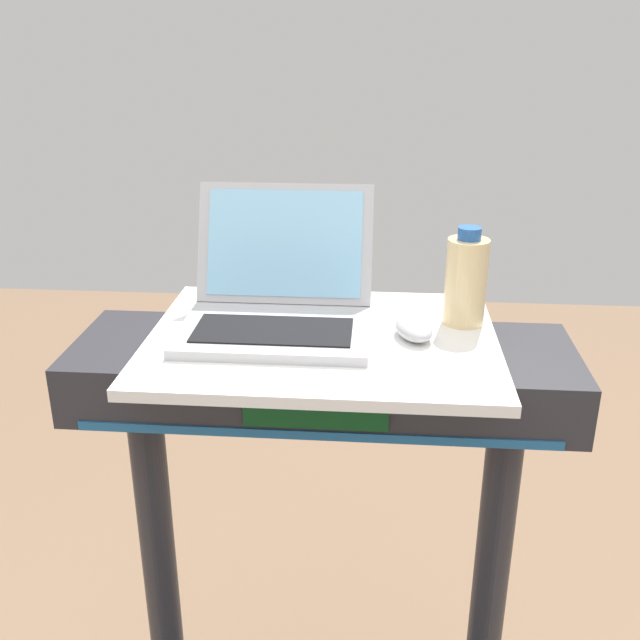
{
  "coord_description": "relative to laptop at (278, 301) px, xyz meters",
  "views": [
    {
      "loc": [
        0.09,
        -0.49,
        1.67
      ],
      "look_at": [
        0.0,
        0.65,
        1.2
      ],
      "focal_mm": 41.14,
      "sensor_mm": 36.0,
      "label": 1
    }
  ],
  "objects": [
    {
      "name": "water_bottle",
      "position": [
        0.34,
        0.04,
        0.04
      ],
      "size": [
        0.08,
        0.08,
        0.18
      ],
      "color": "beige",
      "rests_on": "desk_board"
    },
    {
      "name": "computer_mouse",
      "position": [
        0.24,
        -0.04,
        -0.03
      ],
      "size": [
        0.09,
        0.11,
        0.03
      ],
      "primitive_type": "ellipsoid",
      "rotation": [
        0.0,
        0.0,
        0.29
      ],
      "color": "#B2B2B7",
      "rests_on": "desk_board"
    },
    {
      "name": "desk_board",
      "position": [
        0.08,
        -0.04,
        -0.06
      ],
      "size": [
        0.62,
        0.47,
        0.02
      ],
      "primitive_type": "cube",
      "color": "white",
      "rests_on": "treadmill_base"
    },
    {
      "name": "laptop",
      "position": [
        0.0,
        0.0,
        0.0
      ],
      "size": [
        0.33,
        0.32,
        0.23
      ],
      "rotation": [
        0.0,
        0.0,
        0.07
      ],
      "color": "#B7B7BC",
      "rests_on": "desk_board"
    }
  ]
}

